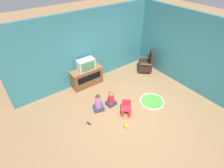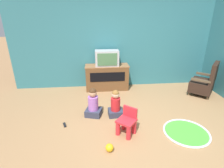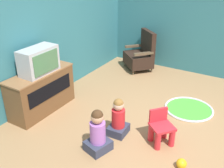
% 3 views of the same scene
% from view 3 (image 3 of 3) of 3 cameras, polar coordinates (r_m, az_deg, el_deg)
% --- Properties ---
extents(ground_plane, '(30.00, 30.00, 0.00)m').
position_cam_3_polar(ground_plane, '(4.04, 11.54, -10.93)').
color(ground_plane, '#9E754C').
extents(wall_back, '(5.69, 0.12, 2.67)m').
position_cam_3_polar(wall_back, '(4.58, -17.10, 11.53)').
color(wall_back, teal).
rests_on(wall_back, ground_plane).
extents(tv_cabinet, '(1.20, 0.44, 0.70)m').
position_cam_3_polar(tv_cabinet, '(4.55, -15.11, -1.46)').
color(tv_cabinet, brown).
rests_on(tv_cabinet, ground_plane).
extents(television, '(0.63, 0.33, 0.42)m').
position_cam_3_polar(television, '(4.31, -15.63, 4.92)').
color(television, '#B7B7BC').
rests_on(television, tv_cabinet).
extents(black_armchair, '(0.82, 0.83, 0.90)m').
position_cam_3_polar(black_armchair, '(6.12, 6.22, 6.26)').
color(black_armchair, brown).
rests_on(black_armchair, ground_plane).
extents(yellow_kid_chair, '(0.42, 0.42, 0.49)m').
position_cam_3_polar(yellow_kid_chair, '(3.78, 10.64, -9.73)').
color(yellow_kid_chair, red).
rests_on(yellow_kid_chair, ground_plane).
extents(play_mat, '(0.83, 0.83, 0.04)m').
position_cam_3_polar(play_mat, '(4.76, 16.37, -5.21)').
color(play_mat, green).
rests_on(play_mat, ground_plane).
extents(child_watching_left, '(0.39, 0.36, 0.63)m').
position_cam_3_polar(child_watching_left, '(3.55, -3.13, -10.68)').
color(child_watching_left, '#33384C').
rests_on(child_watching_left, ground_plane).
extents(child_watching_center, '(0.31, 0.28, 0.59)m').
position_cam_3_polar(child_watching_center, '(3.86, 1.38, -7.61)').
color(child_watching_center, '#33384C').
rests_on(child_watching_center, ground_plane).
extents(toy_ball, '(0.13, 0.13, 0.13)m').
position_cam_3_polar(toy_ball, '(3.52, 14.89, -16.41)').
color(toy_ball, yellow).
rests_on(toy_ball, ground_plane).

